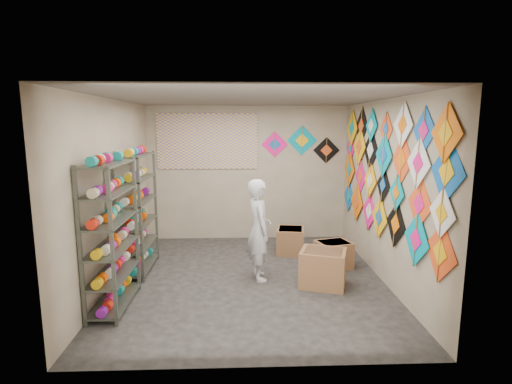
{
  "coord_description": "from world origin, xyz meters",
  "views": [
    {
      "loc": [
        -0.13,
        -5.79,
        2.34
      ],
      "look_at": [
        0.1,
        0.3,
        1.3
      ],
      "focal_mm": 28.0,
      "sensor_mm": 36.0,
      "label": 1
    }
  ],
  "objects_px": {
    "shopkeeper": "(259,230)",
    "shelf_rack_back": "(137,213)",
    "shelf_rack_front": "(111,236)",
    "carton_c": "(290,241)",
    "carton_a": "(323,268)",
    "carton_b": "(334,255)"
  },
  "relations": [
    {
      "from": "carton_a",
      "to": "carton_c",
      "type": "distance_m",
      "value": 1.53
    },
    {
      "from": "shopkeeper",
      "to": "shelf_rack_back",
      "type": "bearing_deg",
      "value": 66.75
    },
    {
      "from": "shelf_rack_back",
      "to": "carton_b",
      "type": "bearing_deg",
      "value": 0.04
    },
    {
      "from": "carton_a",
      "to": "carton_c",
      "type": "xyz_separation_m",
      "value": [
        -0.29,
        1.5,
        -0.03
      ]
    },
    {
      "from": "carton_a",
      "to": "carton_c",
      "type": "height_order",
      "value": "carton_a"
    },
    {
      "from": "carton_c",
      "to": "carton_b",
      "type": "bearing_deg",
      "value": -42.07
    },
    {
      "from": "carton_a",
      "to": "carton_b",
      "type": "bearing_deg",
      "value": 83.99
    },
    {
      "from": "shelf_rack_back",
      "to": "carton_a",
      "type": "bearing_deg",
      "value": -14.53
    },
    {
      "from": "shelf_rack_front",
      "to": "shelf_rack_back",
      "type": "height_order",
      "value": "same"
    },
    {
      "from": "shelf_rack_back",
      "to": "shopkeeper",
      "type": "relative_size",
      "value": 1.24
    },
    {
      "from": "shelf_rack_back",
      "to": "carton_a",
      "type": "xyz_separation_m",
      "value": [
        2.84,
        -0.74,
        -0.68
      ]
    },
    {
      "from": "carton_a",
      "to": "shelf_rack_front",
      "type": "bearing_deg",
      "value": -150.65
    },
    {
      "from": "shopkeeper",
      "to": "carton_b",
      "type": "bearing_deg",
      "value": -82.17
    },
    {
      "from": "shelf_rack_front",
      "to": "shelf_rack_back",
      "type": "xyz_separation_m",
      "value": [
        0.0,
        1.3,
        0.0
      ]
    },
    {
      "from": "shelf_rack_front",
      "to": "carton_c",
      "type": "relative_size",
      "value": 3.58
    },
    {
      "from": "shelf_rack_front",
      "to": "shopkeeper",
      "type": "bearing_deg",
      "value": 24.66
    },
    {
      "from": "shopkeeper",
      "to": "carton_b",
      "type": "xyz_separation_m",
      "value": [
        1.25,
        0.42,
        -0.55
      ]
    },
    {
      "from": "shelf_rack_front",
      "to": "carton_c",
      "type": "distance_m",
      "value": 3.36
    },
    {
      "from": "carton_b",
      "to": "shelf_rack_front",
      "type": "bearing_deg",
      "value": -174.23
    },
    {
      "from": "carton_c",
      "to": "shopkeeper",
      "type": "bearing_deg",
      "value": -108.98
    },
    {
      "from": "shelf_rack_back",
      "to": "shopkeeper",
      "type": "distance_m",
      "value": 1.97
    },
    {
      "from": "shelf_rack_front",
      "to": "carton_b",
      "type": "height_order",
      "value": "shelf_rack_front"
    }
  ]
}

